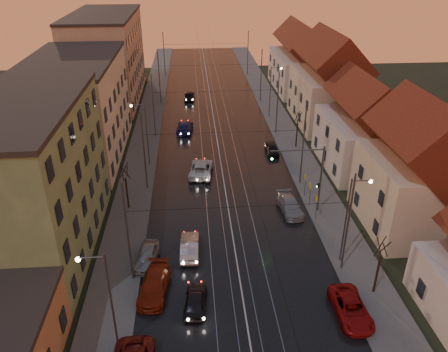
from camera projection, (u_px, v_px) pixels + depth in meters
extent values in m
cube|color=black|center=(216.00, 133.00, 63.27)|extent=(16.00, 120.00, 0.04)
cube|color=#4C4C4C|center=(146.00, 134.00, 62.56)|extent=(4.00, 120.00, 0.15)
cube|color=#4C4C4C|center=(284.00, 130.00, 63.93)|extent=(4.00, 120.00, 0.15)
cube|color=gray|center=(201.00, 133.00, 63.10)|extent=(0.06, 120.00, 0.03)
cube|color=gray|center=(211.00, 133.00, 63.20)|extent=(0.06, 120.00, 0.03)
cube|color=gray|center=(221.00, 132.00, 63.31)|extent=(0.06, 120.00, 0.03)
cube|color=gray|center=(231.00, 132.00, 63.40)|extent=(0.06, 120.00, 0.03)
cube|color=#5B7B4E|center=(24.00, 184.00, 36.11)|extent=(10.00, 18.00, 13.00)
cube|color=beige|center=(78.00, 110.00, 54.00)|extent=(10.00, 20.00, 12.00)
cube|color=#9A8363|center=(107.00, 58.00, 74.72)|extent=(10.00, 24.00, 14.00)
cube|color=beige|center=(413.00, 193.00, 40.74)|extent=(8.50, 10.00, 7.00)
pyramid|color=#511B12|center=(426.00, 140.00, 38.23)|extent=(8.67, 10.20, 3.80)
cube|color=silver|center=(363.00, 143.00, 52.45)|extent=(9.00, 12.00, 6.00)
pyramid|color=#511B12|center=(369.00, 106.00, 50.32)|extent=(9.18, 12.24, 3.20)
cube|color=beige|center=(328.00, 99.00, 65.35)|extent=(9.00, 14.00, 7.50)
pyramid|color=#511B12|center=(332.00, 60.00, 62.68)|extent=(9.18, 14.28, 4.00)
cube|color=silver|center=(300.00, 72.00, 81.48)|extent=(9.00, 16.00, 6.50)
pyramid|color=#511B12|center=(302.00, 44.00, 79.15)|extent=(9.18, 16.32, 3.50)
cylinder|color=#595B60|center=(128.00, 234.00, 33.23)|extent=(0.16, 0.16, 9.00)
cylinder|color=#595B60|center=(348.00, 224.00, 34.41)|extent=(0.16, 0.16, 9.00)
cylinder|color=#595B60|center=(144.00, 152.00, 46.47)|extent=(0.16, 0.16, 9.00)
cylinder|color=#595B60|center=(303.00, 147.00, 47.65)|extent=(0.16, 0.16, 9.00)
cylinder|color=#595B60|center=(153.00, 107.00, 59.72)|extent=(0.16, 0.16, 9.00)
cylinder|color=#595B60|center=(277.00, 104.00, 60.89)|extent=(0.16, 0.16, 9.00)
cylinder|color=#595B60|center=(159.00, 78.00, 72.96)|extent=(0.16, 0.16, 9.00)
cylinder|color=#595B60|center=(261.00, 76.00, 74.14)|extent=(0.16, 0.16, 9.00)
cylinder|color=#595B60|center=(164.00, 55.00, 88.86)|extent=(0.16, 0.16, 9.00)
cylinder|color=#595B60|center=(248.00, 53.00, 90.03)|extent=(0.16, 0.16, 9.00)
cylinder|color=#595B60|center=(112.00, 305.00, 27.27)|extent=(0.14, 0.14, 8.00)
cylinder|color=#595B60|center=(90.00, 257.00, 25.45)|extent=(1.60, 0.10, 0.10)
sphere|color=#FFD88C|center=(78.00, 259.00, 25.44)|extent=(0.32, 0.32, 0.32)
cylinder|color=#595B60|center=(346.00, 222.00, 35.53)|extent=(0.14, 0.14, 8.00)
cylinder|color=#595B60|center=(362.00, 181.00, 33.82)|extent=(1.60, 0.10, 0.10)
sphere|color=#FFD88C|center=(371.00, 182.00, 33.92)|extent=(0.32, 0.32, 0.32)
cylinder|color=#595B60|center=(147.00, 135.00, 51.99)|extent=(0.14, 0.14, 8.00)
cylinder|color=#595B60|center=(137.00, 105.00, 50.17)|extent=(1.60, 0.10, 0.10)
sphere|color=#FFD88C|center=(131.00, 106.00, 50.17)|extent=(0.32, 0.32, 0.32)
cylinder|color=#595B60|center=(270.00, 92.00, 67.32)|extent=(0.14, 0.14, 8.00)
cylinder|color=#595B60|center=(277.00, 68.00, 65.61)|extent=(1.60, 0.10, 0.10)
sphere|color=#FFD88C|center=(281.00, 68.00, 65.71)|extent=(0.32, 0.32, 0.32)
cylinder|color=#595B60|center=(321.00, 180.00, 42.80)|extent=(0.20, 0.20, 7.20)
cylinder|color=#595B60|center=(297.00, 150.00, 41.09)|extent=(5.20, 0.14, 0.14)
imported|color=black|center=(272.00, 157.00, 41.20)|extent=(0.15, 0.18, 0.90)
sphere|color=#19FF3F|center=(272.00, 159.00, 41.17)|extent=(0.20, 0.20, 0.20)
cylinder|color=black|center=(127.00, 194.00, 44.11)|extent=(0.18, 0.18, 3.50)
cylinder|color=black|center=(127.00, 171.00, 43.02)|extent=(0.37, 0.92, 1.61)
cylinder|color=black|center=(124.00, 170.00, 43.13)|extent=(0.91, 0.40, 1.61)
cylinder|color=black|center=(122.00, 172.00, 42.83)|extent=(0.37, 0.92, 1.61)
cylinder|color=black|center=(126.00, 172.00, 42.74)|extent=(0.84, 0.54, 1.62)
cylinder|color=black|center=(377.00, 275.00, 33.14)|extent=(0.18, 0.18, 3.50)
cylinder|color=black|center=(385.00, 247.00, 32.05)|extent=(0.37, 0.92, 1.61)
cylinder|color=black|center=(380.00, 246.00, 32.16)|extent=(0.91, 0.40, 1.61)
cylinder|color=black|center=(380.00, 249.00, 31.87)|extent=(0.37, 0.92, 1.61)
cylinder|color=black|center=(385.00, 250.00, 31.78)|extent=(0.84, 0.54, 1.62)
cylinder|color=black|center=(297.00, 135.00, 57.88)|extent=(0.18, 0.18, 3.50)
cylinder|color=black|center=(300.00, 117.00, 56.79)|extent=(0.37, 0.92, 1.61)
cylinder|color=black|center=(297.00, 116.00, 56.90)|extent=(0.91, 0.40, 1.61)
cylinder|color=black|center=(297.00, 117.00, 56.60)|extent=(0.37, 0.92, 1.61)
cylinder|color=black|center=(300.00, 118.00, 56.51)|extent=(0.84, 0.54, 1.62)
imported|color=black|center=(195.00, 300.00, 32.33)|extent=(2.00, 4.04, 1.32)
imported|color=#AFB0B5|center=(190.00, 246.00, 38.03)|extent=(1.69, 4.51, 1.47)
imported|color=silver|center=(201.00, 168.00, 51.40)|extent=(3.22, 5.79, 1.53)
imported|color=#1B1E51|center=(185.00, 127.00, 63.37)|extent=(2.60, 5.38, 1.51)
imported|color=black|center=(189.00, 96.00, 76.72)|extent=(1.92, 4.49, 1.51)
imported|color=maroon|center=(154.00, 285.00, 33.66)|extent=(2.63, 5.24, 1.46)
imported|color=#9D9EA2|center=(147.00, 256.00, 36.86)|extent=(2.15, 4.38, 1.44)
imported|color=#9F0F10|center=(351.00, 308.00, 31.58)|extent=(2.33, 4.91, 1.36)
imported|color=#9D9CA2|center=(290.00, 206.00, 44.13)|extent=(2.30, 4.86, 1.37)
imported|color=black|center=(272.00, 149.00, 56.60)|extent=(1.61, 3.87, 1.31)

